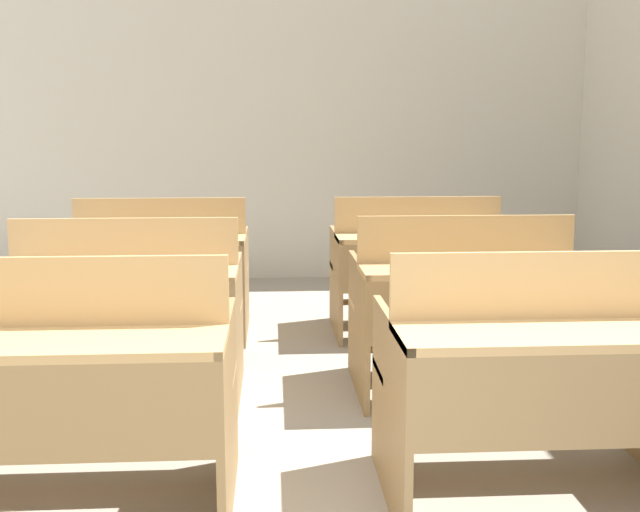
# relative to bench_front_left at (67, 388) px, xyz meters

# --- Properties ---
(wall_back) EXTENTS (6.14, 0.06, 3.11)m
(wall_back) POSITION_rel_bench_front_left_xyz_m (0.56, 4.42, 1.09)
(wall_back) COLOR beige
(wall_back) RESTS_ON ground_plane
(bench_front_left) EXTENTS (1.11, 0.76, 0.92)m
(bench_front_left) POSITION_rel_bench_front_left_xyz_m (0.00, 0.00, 0.00)
(bench_front_left) COLOR olive
(bench_front_left) RESTS_ON ground_plane
(bench_front_right) EXTENTS (1.11, 0.76, 0.92)m
(bench_front_right) POSITION_rel_bench_front_left_xyz_m (1.66, 0.00, 0.00)
(bench_front_right) COLOR #97794F
(bench_front_right) RESTS_ON ground_plane
(bench_second_left) EXTENTS (1.11, 0.76, 0.92)m
(bench_second_left) POSITION_rel_bench_front_left_xyz_m (-0.02, 1.18, 0.00)
(bench_second_left) COLOR #9A7B51
(bench_second_left) RESTS_ON ground_plane
(bench_second_right) EXTENTS (1.11, 0.76, 0.92)m
(bench_second_right) POSITION_rel_bench_front_left_xyz_m (1.68, 1.20, 0.00)
(bench_second_right) COLOR olive
(bench_second_right) RESTS_ON ground_plane
(bench_third_left) EXTENTS (1.11, 0.76, 0.92)m
(bench_third_left) POSITION_rel_bench_front_left_xyz_m (-0.03, 2.38, 0.00)
(bench_third_left) COLOR #96774D
(bench_third_left) RESTS_ON ground_plane
(bench_third_right) EXTENTS (1.11, 0.76, 0.92)m
(bench_third_right) POSITION_rel_bench_front_left_xyz_m (1.66, 2.38, 0.00)
(bench_third_right) COLOR #96774D
(bench_third_right) RESTS_ON ground_plane
(wastepaper_bin) EXTENTS (0.28, 0.28, 0.33)m
(wastepaper_bin) POSITION_rel_bench_front_left_xyz_m (3.22, 3.06, -0.30)
(wastepaper_bin) COLOR #33477A
(wastepaper_bin) RESTS_ON ground_plane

